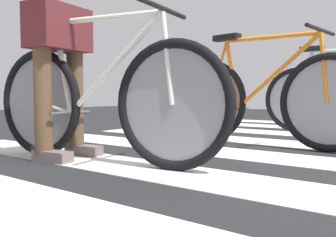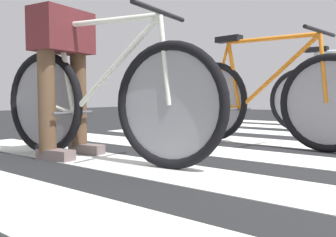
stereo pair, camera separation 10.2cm
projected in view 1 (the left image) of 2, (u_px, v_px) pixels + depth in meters
name	position (u px, v px, depth m)	size (l,w,h in m)	color
bicycle_1_of_4	(98.00, 99.00, 2.19)	(1.73, 0.52, 0.93)	black
cyclist_1_of_4	(60.00, 61.00, 2.32)	(0.36, 0.43, 0.98)	brown
bicycle_2_of_4	(262.00, 98.00, 2.92)	(1.73, 0.52, 0.93)	black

